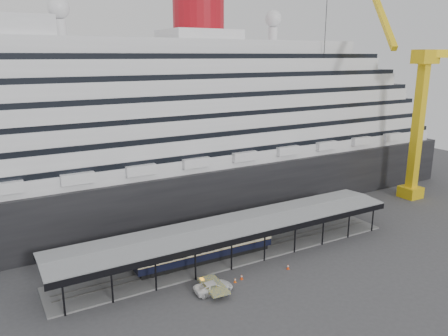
{
  "coord_description": "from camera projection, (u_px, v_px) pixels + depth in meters",
  "views": [
    {
      "loc": [
        -32.48,
        -48.32,
        30.08
      ],
      "look_at": [
        -0.06,
        8.0,
        13.26
      ],
      "focal_mm": 35.0,
      "sensor_mm": 36.0,
      "label": 1
    }
  ],
  "objects": [
    {
      "name": "ground",
      "position": [
        252.0,
        268.0,
        63.77
      ],
      "size": [
        200.0,
        200.0,
        0.0
      ],
      "primitive_type": "plane",
      "color": "#3B3B3E",
      "rests_on": "ground"
    },
    {
      "name": "cruise_ship",
      "position": [
        164.0,
        117.0,
        86.04
      ],
      "size": [
        130.0,
        30.0,
        43.9
      ],
      "color": "black",
      "rests_on": "ground"
    },
    {
      "name": "pullman_carriage",
      "position": [
        206.0,
        246.0,
        64.92
      ],
      "size": [
        21.86,
        3.26,
        21.41
      ],
      "rotation": [
        0.0,
        0.0,
        -0.02
      ],
      "color": "black",
      "rests_on": "ground"
    },
    {
      "name": "traffic_cone_left",
      "position": [
        235.0,
        280.0,
        59.5
      ],
      "size": [
        0.39,
        0.39,
        0.69
      ],
      "rotation": [
        0.0,
        0.0,
        -0.12
      ],
      "color": "#EE590D",
      "rests_on": "ground"
    },
    {
      "name": "traffic_cone_mid",
      "position": [
        242.0,
        277.0,
        60.32
      ],
      "size": [
        0.48,
        0.48,
        0.76
      ],
      "rotation": [
        0.0,
        0.0,
        0.28
      ],
      "color": "#E2400C",
      "rests_on": "ground"
    },
    {
      "name": "port_truck",
      "position": [
        214.0,
        287.0,
        57.01
      ],
      "size": [
        5.32,
        2.73,
        1.44
      ],
      "primitive_type": "imported",
      "rotation": [
        0.0,
        0.0,
        1.5
      ],
      "color": "white",
      "rests_on": "ground"
    },
    {
      "name": "traffic_cone_right",
      "position": [
        288.0,
        267.0,
        63.21
      ],
      "size": [
        0.46,
        0.46,
        0.78
      ],
      "rotation": [
        0.0,
        0.0,
        -0.18
      ],
      "color": "#E63B0C",
      "rests_on": "ground"
    },
    {
      "name": "crane_yellow",
      "position": [
        415.0,
        106.0,
        90.34
      ],
      "size": [
        23.83,
        18.78,
        47.6
      ],
      "color": "yellow",
      "rests_on": "ground"
    },
    {
      "name": "platform_canopy",
      "position": [
        234.0,
        240.0,
        67.37
      ],
      "size": [
        56.0,
        9.18,
        5.3
      ],
      "color": "slate",
      "rests_on": "ground"
    }
  ]
}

